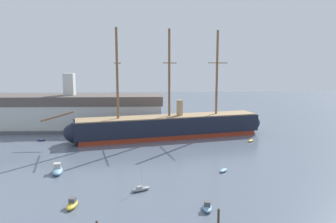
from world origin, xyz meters
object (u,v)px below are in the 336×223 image
at_px(mooring_piling_nearest, 218,216).
at_px(motorboat_mid_left, 57,170).
at_px(sailboat_near_centre, 141,189).
at_px(motorboat_foreground_right, 207,207).
at_px(dinghy_far_left, 41,140).
at_px(tall_ship, 169,126).
at_px(dinghy_far_right, 251,141).
at_px(dockside_warehouse_left, 77,112).
at_px(dinghy_mid_right, 223,170).
at_px(motorboat_foreground_left, 72,204).

bearing_deg(mooring_piling_nearest, motorboat_mid_left, 142.48).
bearing_deg(sailboat_near_centre, motorboat_foreground_right, -36.37).
bearing_deg(dinghy_far_left, tall_ship, 4.63).
xyz_separation_m(motorboat_mid_left, dinghy_far_left, (-12.20, 26.69, -0.43)).
xyz_separation_m(sailboat_near_centre, dinghy_far_right, (28.28, 33.18, -0.11)).
bearing_deg(dinghy_far_right, dockside_warehouse_left, 159.07).
relative_size(dinghy_mid_right, dockside_warehouse_left, 0.04).
xyz_separation_m(motorboat_foreground_right, dinghy_mid_right, (5.81, 16.52, -0.21)).
height_order(motorboat_foreground_left, dinghy_far_left, motorboat_foreground_left).
bearing_deg(dinghy_far_right, motorboat_foreground_right, -114.22).
relative_size(motorboat_foreground_right, dinghy_far_right, 1.45).
bearing_deg(dinghy_far_left, dockside_warehouse_left, 70.45).
height_order(dinghy_far_right, dockside_warehouse_left, dockside_warehouse_left).
bearing_deg(tall_ship, mooring_piling_nearest, -84.91).
bearing_deg(motorboat_foreground_right, motorboat_mid_left, 147.72).
distance_m(dinghy_far_right, mooring_piling_nearest, 48.10).
xyz_separation_m(dinghy_far_right, mooring_piling_nearest, (-17.39, -44.84, 0.79)).
height_order(dinghy_mid_right, dockside_warehouse_left, dockside_warehouse_left).
relative_size(motorboat_foreground_right, motorboat_mid_left, 0.69).
height_order(dinghy_mid_right, mooring_piling_nearest, mooring_piling_nearest).
relative_size(tall_ship, dinghy_far_left, 27.57).
bearing_deg(motorboat_mid_left, dinghy_mid_right, -0.45).
relative_size(tall_ship, sailboat_near_centre, 13.78).
xyz_separation_m(tall_ship, motorboat_foreground_right, (3.65, -46.31, -2.81)).
relative_size(motorboat_foreground_left, motorboat_foreground_right, 0.99).
xyz_separation_m(tall_ship, motorboat_mid_left, (-22.89, -29.54, -2.61)).
height_order(motorboat_foreground_right, dockside_warehouse_left, dockside_warehouse_left).
xyz_separation_m(motorboat_foreground_left, dinghy_far_left, (-18.85, 41.92, -0.22)).
bearing_deg(tall_ship, sailboat_near_centre, -99.32).
bearing_deg(sailboat_near_centre, dinghy_far_right, 49.56).
xyz_separation_m(tall_ship, dinghy_mid_right, (9.46, -29.79, -3.02)).
height_order(sailboat_near_centre, dockside_warehouse_left, dockside_warehouse_left).
distance_m(dinghy_far_right, dockside_warehouse_left, 54.94).
bearing_deg(motorboat_foreground_left, dockside_warehouse_left, 102.46).
bearing_deg(dockside_warehouse_left, dinghy_mid_right, -48.44).
distance_m(tall_ship, sailboat_near_centre, 39.54).
bearing_deg(dinghy_far_left, dinghy_far_right, -2.91).
bearing_deg(tall_ship, dinghy_far_right, -14.69).
relative_size(motorboat_foreground_left, dinghy_far_left, 1.51).
bearing_deg(dinghy_far_left, motorboat_mid_left, -65.43).
relative_size(motorboat_mid_left, dinghy_far_left, 2.23).
height_order(dinghy_far_left, dinghy_far_right, dinghy_far_right).
height_order(motorboat_foreground_left, motorboat_foreground_right, motorboat_foreground_right).
distance_m(tall_ship, motorboat_foreground_right, 46.53).
relative_size(sailboat_near_centre, dinghy_mid_right, 1.82).
relative_size(tall_ship, mooring_piling_nearest, 29.23).
bearing_deg(motorboat_mid_left, mooring_piling_nearest, -37.52).
bearing_deg(sailboat_near_centre, mooring_piling_nearest, -46.96).
height_order(motorboat_foreground_right, motorboat_mid_left, motorboat_mid_left).
height_order(dinghy_mid_right, dinghy_far_left, dinghy_mid_right).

